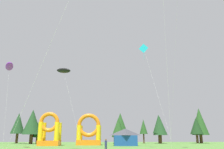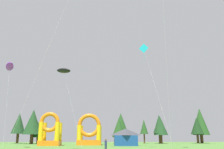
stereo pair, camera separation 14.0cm
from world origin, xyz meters
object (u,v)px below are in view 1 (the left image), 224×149
(kite_black_parafoil, at_px, (64,71))
(inflatable_blue_arch, at_px, (50,133))
(person_midfield, at_px, (106,145))
(inflatable_orange_dome, at_px, (89,134))
(kite_purple_parafoil, at_px, (9,66))
(festival_tent, at_px, (125,137))
(kite_cyan_diamond, at_px, (144,50))

(kite_black_parafoil, distance_m, inflatable_blue_arch, 22.48)
(kite_black_parafoil, relative_size, person_midfield, 7.02)
(person_midfield, xyz_separation_m, inflatable_orange_dome, (-3.99, 26.74, 1.57))
(kite_purple_parafoil, xyz_separation_m, inflatable_blue_arch, (4.81, 13.69, -11.40))
(inflatable_orange_dome, relative_size, festival_tent, 1.44)
(kite_black_parafoil, bearing_deg, kite_cyan_diamond, 19.32)
(kite_purple_parafoil, height_order, festival_tent, kite_purple_parafoil)
(kite_cyan_diamond, distance_m, festival_tent, 21.12)
(kite_black_parafoil, distance_m, kite_purple_parafoil, 12.59)
(kite_black_parafoil, distance_m, festival_tent, 24.09)
(person_midfield, height_order, inflatable_blue_arch, inflatable_blue_arch)
(inflatable_blue_arch, xyz_separation_m, festival_tent, (16.91, -0.67, -0.96))
(kite_cyan_diamond, height_order, inflatable_blue_arch, kite_cyan_diamond)
(kite_black_parafoil, bearing_deg, person_midfield, -31.61)
(kite_black_parafoil, height_order, kite_purple_parafoil, kite_purple_parafoil)
(person_midfield, bearing_deg, inflatable_orange_dome, -103.21)
(inflatable_blue_arch, height_order, inflatable_orange_dome, inflatable_blue_arch)
(person_midfield, bearing_deg, kite_purple_parafoil, -51.70)
(person_midfield, bearing_deg, festival_tent, -122.34)
(kite_black_parafoil, height_order, inflatable_blue_arch, kite_black_parafoil)
(kite_purple_parafoil, distance_m, festival_tent, 28.17)
(inflatable_orange_dome, bearing_deg, inflatable_blue_arch, -160.62)
(kite_cyan_diamond, bearing_deg, festival_tent, 99.54)
(kite_black_parafoil, bearing_deg, kite_purple_parafoil, 151.00)
(inflatable_blue_arch, bearing_deg, kite_cyan_diamond, -37.86)
(person_midfield, bearing_deg, kite_cyan_diamond, -149.45)
(person_midfield, bearing_deg, kite_black_parafoil, -53.30)
(kite_cyan_diamond, height_order, festival_tent, kite_cyan_diamond)
(kite_cyan_diamond, relative_size, festival_tent, 3.55)
(kite_cyan_diamond, bearing_deg, inflatable_blue_arch, 142.14)
(kite_cyan_diamond, distance_m, inflatable_orange_dome, 25.53)
(kite_purple_parafoil, height_order, person_midfield, kite_purple_parafoil)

